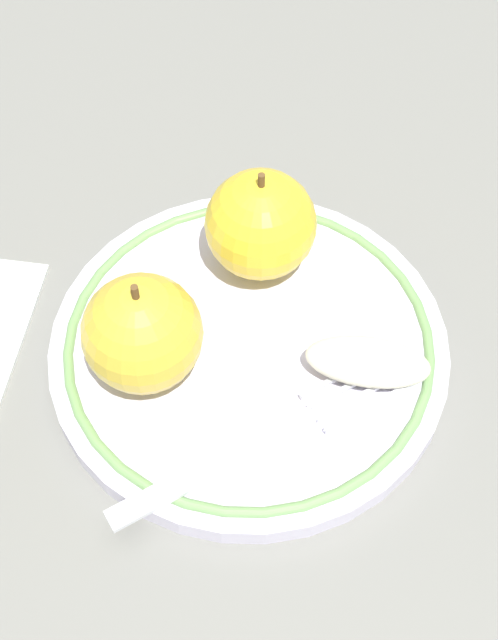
{
  "coord_description": "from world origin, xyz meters",
  "views": [
    {
      "loc": [
        -0.26,
        0.07,
        0.44
      ],
      "look_at": [
        0.01,
        -0.01,
        0.04
      ],
      "focal_mm": 50.0,
      "sensor_mm": 36.0,
      "label": 1
    }
  ],
  "objects_px": {
    "apple_second_whole": "(261,225)",
    "fork": "(259,442)",
    "apple_slice_front": "(368,362)",
    "plate": "(249,348)",
    "apple_red_whole": "(142,333)"
  },
  "relations": [
    {
      "from": "apple_second_whole",
      "to": "fork",
      "type": "relative_size",
      "value": 0.4
    },
    {
      "from": "fork",
      "to": "apple_second_whole",
      "type": "bearing_deg",
      "value": 58.89
    },
    {
      "from": "apple_second_whole",
      "to": "apple_slice_front",
      "type": "height_order",
      "value": "apple_second_whole"
    },
    {
      "from": "plate",
      "to": "fork",
      "type": "relative_size",
      "value": 1.24
    },
    {
      "from": "apple_slice_front",
      "to": "fork",
      "type": "height_order",
      "value": "apple_slice_front"
    },
    {
      "from": "apple_second_whole",
      "to": "fork",
      "type": "bearing_deg",
      "value": 163.92
    },
    {
      "from": "apple_second_whole",
      "to": "fork",
      "type": "distance_m",
      "value": 0.13
    },
    {
      "from": "apple_second_whole",
      "to": "apple_slice_front",
      "type": "distance_m",
      "value": 0.1
    },
    {
      "from": "apple_red_whole",
      "to": "fork",
      "type": "distance_m",
      "value": 0.08
    },
    {
      "from": "apple_red_whole",
      "to": "plate",
      "type": "bearing_deg",
      "value": -88.56
    },
    {
      "from": "fork",
      "to": "plate",
      "type": "bearing_deg",
      "value": 64.28
    },
    {
      "from": "apple_second_whole",
      "to": "apple_slice_front",
      "type": "xyz_separation_m",
      "value": [
        -0.09,
        -0.03,
        -0.02
      ]
    },
    {
      "from": "apple_red_whole",
      "to": "apple_second_whole",
      "type": "relative_size",
      "value": 1.0
    },
    {
      "from": "plate",
      "to": "fork",
      "type": "height_order",
      "value": "fork"
    },
    {
      "from": "plate",
      "to": "apple_second_whole",
      "type": "height_order",
      "value": "apple_second_whole"
    }
  ]
}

